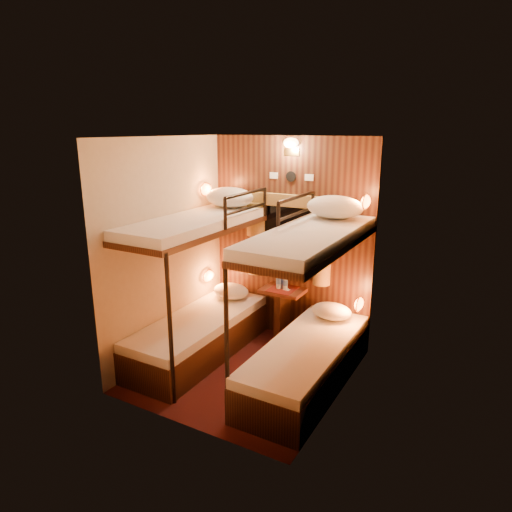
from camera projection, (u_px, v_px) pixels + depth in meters
The scene contains 22 objects.
floor at pixel (247, 371), 4.83m from camera, with size 2.10×2.10×0.00m, color #3D1410.
ceiling at pixel (245, 137), 4.18m from camera, with size 2.10×2.10×0.00m, color silver.
wall_back at pixel (291, 240), 5.38m from camera, with size 2.40×2.40×0.00m, color #C6B293.
wall_front at pixel (179, 295), 3.62m from camera, with size 2.40×2.40×0.00m, color #C6B293.
wall_left at pixel (167, 250), 4.97m from camera, with size 2.40×2.40×0.00m, color #C6B293.
wall_right at pixel (343, 278), 4.03m from camera, with size 2.40×2.40×0.00m, color #C6B293.
back_panel at pixel (290, 241), 5.37m from camera, with size 2.00×0.03×2.40m, color black.
bunk_left at pixel (199, 308), 5.04m from camera, with size 0.72×1.90×1.82m.
bunk_right at pixel (307, 333), 4.43m from camera, with size 0.72×1.90×1.82m.
window at pixel (289, 243), 5.35m from camera, with size 1.00×0.12×0.79m.
curtains at pixel (288, 236), 5.30m from camera, with size 1.10×0.22×1.00m.
back_fixtures at pixel (291, 150), 5.06m from camera, with size 0.54×0.09×0.48m.
reading_lamps at pixel (278, 243), 5.08m from camera, with size 2.00×0.20×1.25m.
table at pixel (282, 308), 5.43m from camera, with size 0.50×0.34×0.66m.
bottle_left at pixel (279, 279), 5.36m from camera, with size 0.08×0.08×0.26m.
bottle_right at pixel (285, 282), 5.33m from camera, with size 0.06×0.06×0.22m.
sachet_a at pixel (287, 290), 5.33m from camera, with size 0.07×0.05×0.01m, color silver.
sachet_b at pixel (285, 289), 5.37m from camera, with size 0.07×0.05×0.01m, color silver.
pillow_lower_left at pixel (231, 291), 5.60m from camera, with size 0.46×0.33×0.18m, color silver.
pillow_lower_right at pixel (332, 311), 5.00m from camera, with size 0.44×0.32×0.17m, color silver.
pillow_upper_left at pixel (230, 197), 5.29m from camera, with size 0.59×0.42×0.23m, color silver.
pillow_upper_right at pixel (335, 207), 4.64m from camera, with size 0.59×0.42×0.23m, color silver.
Camera 1 is at (2.20, -3.72, 2.48)m, focal length 32.00 mm.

